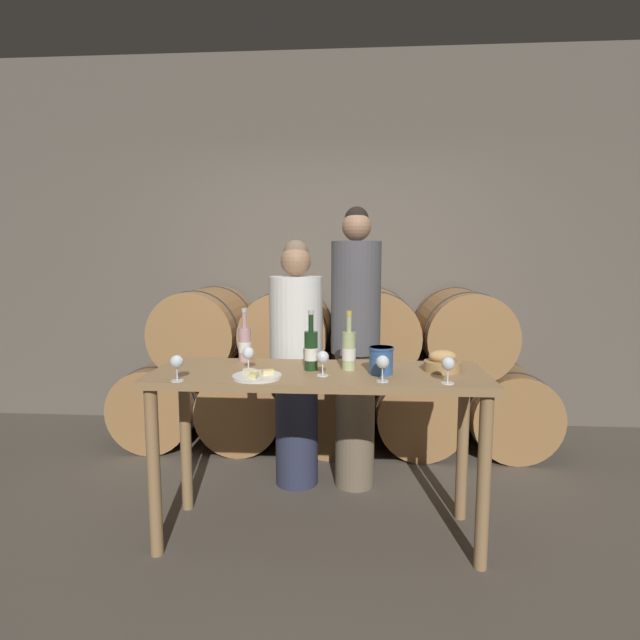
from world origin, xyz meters
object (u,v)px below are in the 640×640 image
Objects in this scene: person_right at (355,346)px; wine_bottle_red at (311,350)px; wine_glass_center at (323,358)px; wine_glass_left at (248,354)px; tasting_table at (318,397)px; wine_glass_far_right at (448,365)px; wine_glass_right at (383,363)px; cheese_plate at (257,376)px; bread_basket at (442,363)px; person_left at (296,363)px; wine_glass_far_left at (177,363)px; wine_bottle_rose at (245,343)px; wine_bottle_white at (349,350)px; blue_crock at (381,359)px.

wine_bottle_red is (-0.23, -0.60, 0.08)m from person_right.
wine_glass_left is at bearing 167.88° from wine_glass_center.
wine_glass_far_right is (0.62, -0.21, 0.23)m from tasting_table.
cheese_plate is at bearing 177.27° from wine_glass_right.
cheese_plate is at bearing -63.33° from wine_glass_left.
bread_basket is at bearing -52.21° from person_right.
person_left is at bearing 106.88° from tasting_table.
person_left reaches higher than wine_glass_far_left.
cheese_plate is (0.15, -0.39, -0.09)m from wine_bottle_rose.
wine_bottle_red is 1.02× the size of wine_bottle_white.
person_right is 13.03× the size of blue_crock.
wine_bottle_red reaches higher than wine_bottle_rose.
wine_bottle_rose is at bearing 160.61° from blue_crock.
cheese_plate is 1.92× the size of wine_glass_left.
wine_bottle_red is 1.30× the size of cheese_plate.
wine_glass_right reaches higher than tasting_table.
person_left is at bearing 82.80° from cheese_plate.
wine_bottle_rose is 0.80m from blue_crock.
wine_glass_far_left is (-0.46, -0.88, 0.18)m from person_left.
wine_bottle_red is (-0.04, 0.02, 0.24)m from tasting_table.
wine_glass_left reaches higher than tasting_table.
wine_glass_left is 0.40m from wine_glass_center.
wine_bottle_white is 0.19m from wine_glass_center.
wine_glass_far_left reaches higher than cheese_plate.
wine_bottle_red is at bearing 37.06° from cheese_plate.
wine_bottle_red is at bearing 152.92° from tasting_table.
wine_bottle_rose is 1.08m from bread_basket.
blue_crock is 1.10× the size of wine_glass_right.
person_left reaches higher than bread_basket.
wine_glass_far_left is at bearing -158.47° from tasting_table.
person_left is 1.17m from wine_glass_far_right.
wine_glass_left is 1.00× the size of wine_glass_center.
wine_bottle_rose reaches higher than tasting_table.
bread_basket is at bearing -34.88° from person_left.
person_left reaches higher than wine_bottle_rose.
tasting_table is 13.67× the size of wine_glass_right.
cheese_plate is (-0.29, -0.17, 0.15)m from tasting_table.
wine_glass_left is at bearing -176.43° from bread_basket.
wine_bottle_white reaches higher than wine_bottle_rose.
wine_bottle_red is 2.27× the size of blue_crock.
blue_crock reaches higher than wine_glass_left.
person_left is 6.62× the size of cheese_plate.
person_right is 0.94m from wine_glass_far_right.
wine_glass_far_left is (-0.84, -0.88, 0.07)m from person_right.
person_left is at bearing 106.69° from wine_glass_center.
wine_bottle_red reaches higher than wine_bottle_white.
wine_glass_far_left is 1.00× the size of wine_glass_left.
wine_glass_far_right reaches higher than tasting_table.
person_left is 0.89× the size of person_right.
cheese_plate is 0.18m from wine_glass_left.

